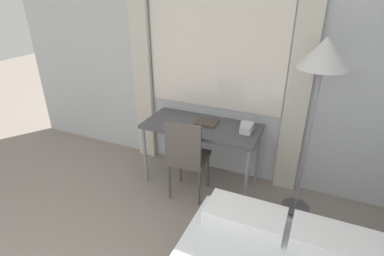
{
  "coord_description": "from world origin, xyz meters",
  "views": [
    {
      "loc": [
        1.25,
        0.08,
        2.19
      ],
      "look_at": [
        0.19,
        2.49,
        0.91
      ],
      "focal_mm": 28.0,
      "sensor_mm": 36.0,
      "label": 1
    }
  ],
  "objects_px": {
    "standing_lamp": "(323,64)",
    "book": "(207,122)",
    "desk_chair": "(187,155)",
    "telephone": "(247,127)",
    "desk": "(202,130)"
  },
  "relations": [
    {
      "from": "standing_lamp",
      "to": "desk_chair",
      "type": "bearing_deg",
      "value": -166.42
    },
    {
      "from": "desk_chair",
      "to": "telephone",
      "type": "relative_size",
      "value": 5.12
    },
    {
      "from": "desk",
      "to": "telephone",
      "type": "bearing_deg",
      "value": 4.48
    },
    {
      "from": "desk_chair",
      "to": "standing_lamp",
      "type": "relative_size",
      "value": 0.53
    },
    {
      "from": "desk",
      "to": "standing_lamp",
      "type": "distance_m",
      "value": 1.42
    },
    {
      "from": "desk_chair",
      "to": "book",
      "type": "height_order",
      "value": "desk_chair"
    },
    {
      "from": "desk",
      "to": "book",
      "type": "relative_size",
      "value": 5.42
    },
    {
      "from": "desk",
      "to": "standing_lamp",
      "type": "xyz_separation_m",
      "value": [
        1.12,
        -0.05,
        0.87
      ]
    },
    {
      "from": "standing_lamp",
      "to": "telephone",
      "type": "xyz_separation_m",
      "value": [
        -0.62,
        0.09,
        -0.76
      ]
    },
    {
      "from": "standing_lamp",
      "to": "book",
      "type": "distance_m",
      "value": 1.35
    },
    {
      "from": "desk",
      "to": "desk_chair",
      "type": "height_order",
      "value": "desk_chair"
    },
    {
      "from": "standing_lamp",
      "to": "telephone",
      "type": "relative_size",
      "value": 9.62
    },
    {
      "from": "desk_chair",
      "to": "telephone",
      "type": "distance_m",
      "value": 0.7
    },
    {
      "from": "desk",
      "to": "desk_chair",
      "type": "xyz_separation_m",
      "value": [
        -0.03,
        -0.33,
        -0.15
      ]
    },
    {
      "from": "telephone",
      "to": "book",
      "type": "xyz_separation_m",
      "value": [
        -0.46,
        0.02,
        -0.04
      ]
    }
  ]
}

